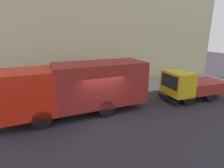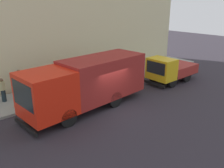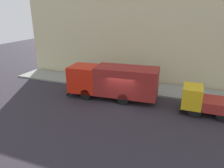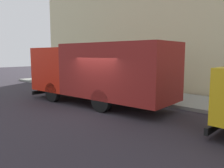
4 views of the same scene
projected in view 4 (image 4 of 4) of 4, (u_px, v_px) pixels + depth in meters
ground at (98, 111)px, 10.84m from camera, size 80.00×80.00×0.00m
sidewalk at (155, 96)px, 14.26m from camera, size 3.58×30.00×0.17m
large_utility_truck at (97, 71)px, 12.20m from camera, size 3.16×8.75×3.19m
pedestrian_walking at (103, 75)px, 18.07m from camera, size 0.42×0.42×1.66m
pedestrian_standing at (124, 74)px, 17.65m from camera, size 0.53×0.53×1.79m
pedestrian_third at (98, 73)px, 18.96m from camera, size 0.48×0.48×1.72m
traffic_cone_orange at (93, 84)px, 16.89m from camera, size 0.45×0.45×0.65m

